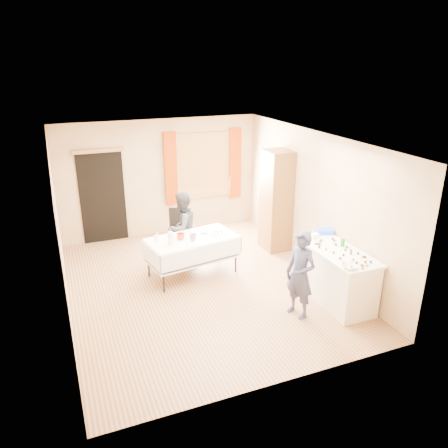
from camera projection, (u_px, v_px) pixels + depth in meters
name	position (u px, v px, depth m)	size (l,w,h in m)	color
floor	(202.00, 285.00, 7.84)	(4.50, 5.50, 0.02)	#9E7047
ceiling	(199.00, 139.00, 6.90)	(4.50, 5.50, 0.02)	white
wall_back	(161.00, 178.00, 9.77)	(4.50, 0.02, 2.60)	tan
wall_front	(279.00, 293.00, 4.98)	(4.50, 0.02, 2.60)	tan
wall_left	(59.00, 236.00, 6.59)	(0.02, 5.50, 2.60)	tan
wall_right	(315.00, 202.00, 8.16)	(0.02, 5.50, 2.60)	tan
window_frame	(203.00, 166.00, 10.01)	(1.32, 0.06, 1.52)	olive
window_pane	(203.00, 166.00, 9.99)	(1.20, 0.02, 1.40)	white
curtain_left	(171.00, 169.00, 9.69)	(0.28, 0.06, 1.65)	#903105
curtain_right	(235.00, 163.00, 10.23)	(0.28, 0.06, 1.65)	#903105
doorway	(103.00, 198.00, 9.39)	(0.95, 0.04, 2.00)	black
door_lintel	(98.00, 151.00, 9.01)	(1.05, 0.06, 0.08)	olive
cabinet	(276.00, 201.00, 9.01)	(0.50, 0.60, 2.10)	brown
counter	(337.00, 276.00, 7.17)	(0.69, 1.46, 0.91)	beige
party_table	(192.00, 253.00, 8.07)	(1.76, 1.10, 0.75)	black
chair	(179.00, 241.00, 8.97)	(0.52, 0.52, 0.97)	black
girl	(300.00, 275.00, 6.69)	(0.49, 0.60, 1.41)	#232642
woman	(182.00, 227.00, 8.52)	(0.87, 0.82, 1.43)	black
soda_can	(343.00, 243.00, 7.17)	(0.07, 0.07, 0.12)	#0D8B1A
mixing_bowl	(349.00, 267.00, 6.42)	(0.27, 0.27, 0.05)	white
foam_block	(315.00, 236.00, 7.50)	(0.15, 0.10, 0.08)	white
blue_basket	(324.00, 231.00, 7.70)	(0.30, 0.20, 0.08)	blue
pitcher	(171.00, 239.00, 7.61)	(0.11, 0.11, 0.22)	silver
cup_red	(181.00, 236.00, 7.85)	(0.19, 0.19, 0.12)	#AE3216
cup_rainbow	(193.00, 237.00, 7.80)	(0.18, 0.18, 0.12)	red
small_bowl	(204.00, 232.00, 8.15)	(0.16, 0.16, 0.05)	white
pastry_tray	(217.00, 234.00, 8.10)	(0.28, 0.20, 0.02)	white
bottle	(157.00, 237.00, 7.80)	(0.09, 0.09, 0.15)	white
cake_balls	(344.00, 253.00, 6.89)	(0.49, 1.16, 0.04)	#3F2314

